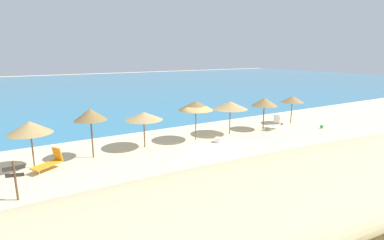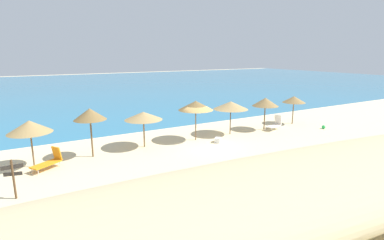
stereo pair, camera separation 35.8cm
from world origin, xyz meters
The scene contains 15 objects.
ground_plane centered at (0.00, 0.00, 0.00)m, with size 160.00×160.00×0.00m, color beige.
sea_water centered at (0.00, 41.56, 0.00)m, with size 160.00×72.29×0.01m, color teal.
dune_ridge centered at (0.03, -9.84, 1.13)m, with size 42.26×5.89×2.25m, color #C9B586.
beach_umbrella_0 centered at (-10.59, 1.20, 2.29)m, with size 2.29×2.29×2.63m.
beach_umbrella_1 centered at (-7.41, 1.30, 2.63)m, with size 1.91×1.91×2.99m.
beach_umbrella_2 centered at (-3.99, 1.56, 2.13)m, with size 2.49×2.49×2.40m.
beach_umbrella_3 centered at (-0.17, 1.26, 2.54)m, with size 2.50×2.50×2.87m.
beach_umbrella_4 centered at (2.96, 1.30, 2.27)m, with size 2.65×2.65×2.58m.
beach_umbrella_5 centered at (6.28, 1.07, 2.29)m, with size 2.10×2.10×2.64m.
beach_umbrella_6 centered at (9.92, 1.36, 2.19)m, with size 1.99×1.99×2.47m.
lounge_chair_0 centered at (7.06, 0.65, 0.47)m, with size 1.59×0.91×1.19m.
lounge_chair_1 centered at (-9.86, 0.53, 0.43)m, with size 1.69×1.39×1.10m.
wooden_signpost centered at (-11.45, -2.54, 1.06)m, with size 0.84×0.21×1.77m.
beach_ball centered at (10.74, -1.23, 0.15)m, with size 0.30×0.30×0.30m, color green.
cooler_box centered at (0.88, -0.03, 0.17)m, with size 0.53×0.38×0.33m, color white.
Camera 2 is at (-10.71, -16.56, 6.14)m, focal length 27.77 mm.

